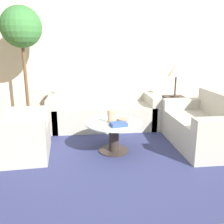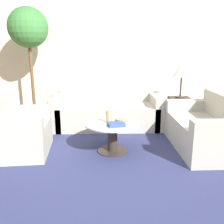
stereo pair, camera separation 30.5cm
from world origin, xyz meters
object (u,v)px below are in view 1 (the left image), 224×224
potted_plant (22,41)px  table_lamp (176,70)px  vase (111,117)px  coffee_table (114,133)px  armchair (15,137)px  bowl (123,120)px  loveseat (204,128)px  sofa_main (104,112)px  book_stack (119,124)px

potted_plant → table_lamp: bearing=-5.3°
potted_plant → vase: (1.46, -1.39, -1.08)m
coffee_table → vase: (-0.05, -0.01, 0.26)m
armchair → bowl: armchair is taller
loveseat → bowl: 1.35m
armchair → potted_plant: (-0.10, 1.39, 1.33)m
bowl → coffee_table: bearing=172.6°
loveseat → potted_plant: bearing=-114.0°
sofa_main → armchair: size_ratio=2.19×
table_lamp → potted_plant: (-2.84, 0.26, 0.52)m
loveseat → vase: loveseat is taller
potted_plant → bowl: size_ratio=12.05×
vase → potted_plant: bearing=136.6°
potted_plant → armchair: bearing=-85.9°
sofa_main → table_lamp: size_ratio=3.16×
sofa_main → book_stack: bearing=-86.0°
table_lamp → coffee_table: bearing=-140.0°
sofa_main → potted_plant: bearing=176.4°
sofa_main → armchair: (-1.36, -1.30, 0.00)m
sofa_main → vase: (0.00, -1.30, 0.26)m
book_stack → bowl: bearing=48.8°
armchair → loveseat: loveseat is taller
table_lamp → vase: table_lamp is taller
sofa_main → vase: bearing=-89.9°
book_stack → loveseat: bearing=-2.4°
table_lamp → book_stack: bearing=-134.9°
bowl → book_stack: 0.17m
coffee_table → vase: size_ratio=4.38×
sofa_main → bowl: bearing=-81.9°
armchair → coffee_table: armchair is taller
bowl → book_stack: size_ratio=0.72×
loveseat → vase: 1.53m
coffee_table → vase: bearing=-165.3°
book_stack → potted_plant: bearing=122.6°
loveseat → potted_plant: size_ratio=0.65×
potted_plant → book_stack: potted_plant is taller
bowl → book_stack: bearing=-118.5°
armchair → book_stack: 1.48m
loveseat → book_stack: bearing=-80.3°
armchair → book_stack: bearing=-100.2°
armchair → loveseat: 2.87m
potted_plant → book_stack: (1.56, -1.54, -1.15)m
coffee_table → sofa_main: bearing=92.4°
potted_plant → book_stack: 2.48m
armchair → potted_plant: bearing=-0.1°
loveseat → armchair: bearing=-88.6°
vase → coffee_table: bearing=14.7°
table_lamp → book_stack: table_lamp is taller
potted_plant → vase: bearing=-43.4°
sofa_main → vase: sofa_main is taller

